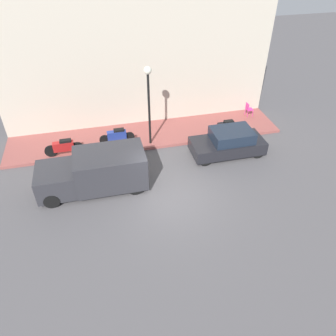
{
  "coord_description": "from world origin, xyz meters",
  "views": [
    {
      "loc": [
        -10.59,
        2.55,
        10.08
      ],
      "look_at": [
        1.39,
        -0.33,
        0.6
      ],
      "focal_mm": 35.0,
      "sensor_mm": 36.0,
      "label": 1
    }
  ],
  "objects_px": {
    "motorcycle_red": "(64,147)",
    "cafe_chair": "(249,109)",
    "motorcycle_black": "(226,126)",
    "motorcycle_blue": "(117,136)",
    "parked_car": "(228,143)",
    "streetlamp": "(148,90)",
    "delivery_van": "(94,172)"
  },
  "relations": [
    {
      "from": "motorcycle_red",
      "to": "cafe_chair",
      "type": "bearing_deg",
      "value": -81.36
    },
    {
      "from": "motorcycle_black",
      "to": "cafe_chair",
      "type": "xyz_separation_m",
      "value": [
        1.52,
        -2.06,
        0.1
      ]
    },
    {
      "from": "motorcycle_black",
      "to": "motorcycle_blue",
      "type": "height_order",
      "value": "motorcycle_blue"
    },
    {
      "from": "parked_car",
      "to": "motorcycle_black",
      "type": "xyz_separation_m",
      "value": [
        1.82,
        -0.61,
        -0.11
      ]
    },
    {
      "from": "parked_car",
      "to": "streetlamp",
      "type": "bearing_deg",
      "value": 65.94
    },
    {
      "from": "motorcycle_black",
      "to": "motorcycle_blue",
      "type": "xyz_separation_m",
      "value": [
        0.34,
        6.21,
        0.06
      ]
    },
    {
      "from": "motorcycle_black",
      "to": "cafe_chair",
      "type": "bearing_deg",
      "value": -53.59
    },
    {
      "from": "delivery_van",
      "to": "streetlamp",
      "type": "height_order",
      "value": "streetlamp"
    },
    {
      "from": "delivery_van",
      "to": "motorcycle_blue",
      "type": "distance_m",
      "value": 3.63
    },
    {
      "from": "streetlamp",
      "to": "cafe_chair",
      "type": "bearing_deg",
      "value": -76.07
    },
    {
      "from": "parked_car",
      "to": "motorcycle_blue",
      "type": "relative_size",
      "value": 1.99
    },
    {
      "from": "parked_car",
      "to": "streetlamp",
      "type": "distance_m",
      "value": 4.95
    },
    {
      "from": "motorcycle_black",
      "to": "streetlamp",
      "type": "distance_m",
      "value": 5.22
    },
    {
      "from": "motorcycle_black",
      "to": "motorcycle_red",
      "type": "relative_size",
      "value": 0.94
    },
    {
      "from": "parked_car",
      "to": "delivery_van",
      "type": "relative_size",
      "value": 0.79
    },
    {
      "from": "streetlamp",
      "to": "cafe_chair",
      "type": "height_order",
      "value": "streetlamp"
    },
    {
      "from": "delivery_van",
      "to": "motorcycle_red",
      "type": "xyz_separation_m",
      "value": [
        2.84,
        1.41,
        -0.29
      ]
    },
    {
      "from": "delivery_van",
      "to": "cafe_chair",
      "type": "xyz_separation_m",
      "value": [
        4.52,
        -9.66,
        -0.28
      ]
    },
    {
      "from": "motorcycle_black",
      "to": "delivery_van",
      "type": "bearing_deg",
      "value": 111.57
    },
    {
      "from": "delivery_van",
      "to": "cafe_chair",
      "type": "relative_size",
      "value": 5.64
    },
    {
      "from": "motorcycle_blue",
      "to": "streetlamp",
      "type": "distance_m",
      "value": 3.21
    },
    {
      "from": "parked_car",
      "to": "cafe_chair",
      "type": "bearing_deg",
      "value": -38.65
    },
    {
      "from": "parked_car",
      "to": "cafe_chair",
      "type": "distance_m",
      "value": 4.27
    },
    {
      "from": "parked_car",
      "to": "delivery_van",
      "type": "height_order",
      "value": "delivery_van"
    },
    {
      "from": "delivery_van",
      "to": "motorcycle_blue",
      "type": "height_order",
      "value": "delivery_van"
    },
    {
      "from": "motorcycle_black",
      "to": "motorcycle_blue",
      "type": "relative_size",
      "value": 0.96
    },
    {
      "from": "motorcycle_red",
      "to": "motorcycle_blue",
      "type": "relative_size",
      "value": 1.02
    },
    {
      "from": "delivery_van",
      "to": "motorcycle_blue",
      "type": "xyz_separation_m",
      "value": [
        3.34,
        -1.39,
        -0.32
      ]
    },
    {
      "from": "motorcycle_red",
      "to": "cafe_chair",
      "type": "xyz_separation_m",
      "value": [
        1.68,
        -11.08,
        0.01
      ]
    },
    {
      "from": "motorcycle_blue",
      "to": "streetlamp",
      "type": "height_order",
      "value": "streetlamp"
    },
    {
      "from": "motorcycle_blue",
      "to": "streetlamp",
      "type": "relative_size",
      "value": 0.44
    },
    {
      "from": "parked_car",
      "to": "cafe_chair",
      "type": "height_order",
      "value": "parked_car"
    }
  ]
}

